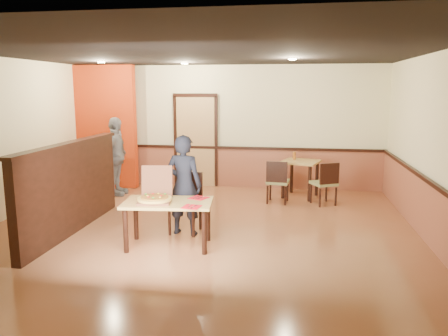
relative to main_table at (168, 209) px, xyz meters
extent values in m
plane|color=#A2623F|center=(0.30, 0.61, -0.57)|extent=(7.00, 7.00, 0.00)
plane|color=black|center=(0.30, 0.61, 2.23)|extent=(7.00, 7.00, 0.00)
plane|color=beige|center=(0.30, 4.11, 0.83)|extent=(7.00, 0.00, 7.00)
plane|color=beige|center=(3.80, 0.61, 0.83)|extent=(0.00, 7.00, 7.00)
cube|color=#9C573E|center=(0.30, 4.08, -0.12)|extent=(7.00, 0.04, 0.90)
cube|color=black|center=(0.30, 4.06, 0.35)|extent=(7.00, 0.06, 0.06)
cube|color=#9C573E|center=(3.77, 0.61, -0.12)|extent=(0.04, 7.00, 0.90)
cube|color=black|center=(3.75, 0.61, 0.35)|extent=(0.06, 7.00, 0.06)
cube|color=tan|center=(-0.50, 4.07, 0.48)|extent=(0.90, 0.06, 2.10)
cube|color=black|center=(-1.70, 0.41, 0.13)|extent=(0.14, 3.00, 1.40)
cube|color=black|center=(-1.70, 0.41, 0.85)|extent=(0.20, 3.10, 0.05)
cube|color=#B4300C|center=(-2.60, 3.61, 0.83)|extent=(1.60, 0.20, 2.78)
cylinder|color=#F4EDAB|center=(-2.00, 2.41, 2.21)|extent=(0.14, 0.14, 0.02)
cylinder|color=#F4EDAB|center=(-0.50, 3.11, 2.21)|extent=(0.14, 0.14, 0.02)
cylinder|color=#F4EDAB|center=(1.70, 2.11, 2.21)|extent=(0.14, 0.14, 0.02)
cube|color=tan|center=(0.00, 0.00, 0.09)|extent=(1.33, 0.84, 0.04)
cylinder|color=black|center=(-0.52, -0.33, -0.25)|extent=(0.07, 0.07, 0.64)
cylinder|color=black|center=(-0.58, 0.22, -0.25)|extent=(0.07, 0.07, 0.64)
cylinder|color=black|center=(0.58, -0.22, -0.25)|extent=(0.07, 0.07, 0.64)
cylinder|color=black|center=(0.52, 0.33, -0.25)|extent=(0.07, 0.07, 0.64)
cube|color=olive|center=(0.08, 0.66, -0.10)|extent=(0.50, 0.50, 0.06)
cube|color=black|center=(0.10, 0.87, 0.15)|extent=(0.45, 0.08, 0.45)
cylinder|color=black|center=(-0.12, 0.48, -0.37)|extent=(0.04, 0.04, 0.41)
cylinder|color=black|center=(-0.09, 0.87, -0.37)|extent=(0.04, 0.04, 0.41)
cylinder|color=black|center=(0.26, 0.45, -0.37)|extent=(0.04, 0.04, 0.41)
cylinder|color=black|center=(0.29, 0.84, -0.37)|extent=(0.04, 0.04, 0.41)
cube|color=olive|center=(1.47, 2.77, -0.14)|extent=(0.47, 0.47, 0.06)
cube|color=black|center=(1.45, 2.57, 0.09)|extent=(0.41, 0.08, 0.41)
cylinder|color=black|center=(1.66, 2.92, -0.38)|extent=(0.04, 0.04, 0.37)
cylinder|color=black|center=(1.63, 2.57, -0.38)|extent=(0.04, 0.04, 0.37)
cylinder|color=black|center=(1.31, 2.96, -0.38)|extent=(0.04, 0.04, 0.37)
cylinder|color=black|center=(1.28, 2.61, -0.38)|extent=(0.04, 0.04, 0.37)
cube|color=olive|center=(2.37, 2.77, -0.14)|extent=(0.57, 0.57, 0.06)
cube|color=black|center=(2.46, 2.59, 0.09)|extent=(0.38, 0.22, 0.41)
cylinder|color=black|center=(2.45, 3.00, -0.38)|extent=(0.04, 0.04, 0.37)
cylinder|color=black|center=(2.61, 2.69, -0.38)|extent=(0.04, 0.04, 0.37)
cylinder|color=black|center=(2.13, 2.84, -0.38)|extent=(0.04, 0.04, 0.37)
cylinder|color=black|center=(2.29, 2.53, -0.38)|extent=(0.04, 0.04, 0.37)
cube|color=tan|center=(1.92, 3.32, 0.19)|extent=(0.91, 0.91, 0.04)
cylinder|color=black|center=(1.56, 3.13, -0.20)|extent=(0.07, 0.07, 0.74)
cylinder|color=black|center=(1.74, 3.67, -0.20)|extent=(0.07, 0.07, 0.74)
cylinder|color=black|center=(2.10, 2.96, -0.20)|extent=(0.07, 0.07, 0.74)
cylinder|color=black|center=(2.28, 3.50, -0.20)|extent=(0.07, 0.07, 0.74)
imported|color=black|center=(0.09, 0.58, 0.22)|extent=(0.62, 0.45, 1.58)
imported|color=gray|center=(-1.99, 2.88, 0.27)|extent=(0.42, 0.99, 1.68)
cube|color=brown|center=(-0.17, -0.07, 0.12)|extent=(0.52, 0.52, 0.03)
cube|color=brown|center=(-0.22, 0.19, 0.36)|extent=(0.46, 0.16, 0.45)
cylinder|color=#EFC256|center=(-0.17, -0.07, 0.16)|extent=(0.49, 0.49, 0.03)
cube|color=red|center=(0.41, -0.24, 0.11)|extent=(0.26, 0.26, 0.01)
cylinder|color=silver|center=(0.38, -0.24, 0.11)|extent=(0.04, 0.20, 0.01)
cube|color=silver|center=(0.44, -0.24, 0.11)|extent=(0.05, 0.21, 0.00)
cube|color=red|center=(0.40, 0.26, 0.11)|extent=(0.32, 0.32, 0.01)
cylinder|color=silver|center=(0.37, 0.26, 0.11)|extent=(0.09, 0.19, 0.01)
cube|color=silver|center=(0.43, 0.26, 0.11)|extent=(0.10, 0.21, 0.00)
cylinder|color=#94521A|center=(1.78, 3.46, 0.29)|extent=(0.07, 0.07, 0.17)
camera|label=1|loc=(1.75, -5.86, 1.69)|focal=35.00mm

